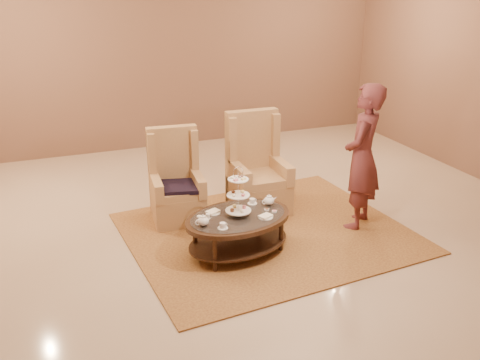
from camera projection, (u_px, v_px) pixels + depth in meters
name	position (u px, v px, depth m)	size (l,w,h in m)	color
ground	(253.00, 239.00, 6.39)	(8.00, 8.00, 0.00)	#C9B196
ceiling	(253.00, 239.00, 6.39)	(8.00, 8.00, 0.02)	silver
wall_back	(165.00, 48.00, 9.22)	(8.00, 0.04, 3.50)	brown
rug	(268.00, 233.00, 6.52)	(3.46, 2.96, 0.02)	#AF7F3E
tea_table	(238.00, 222.00, 5.94)	(1.38, 1.08, 1.04)	black
armchair_left	(176.00, 189.00, 6.79)	(0.69, 0.71, 1.17)	tan
armchair_right	(256.00, 177.00, 7.08)	(0.72, 0.75, 1.30)	tan
person	(362.00, 157.00, 6.41)	(0.77, 0.76, 1.80)	brown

